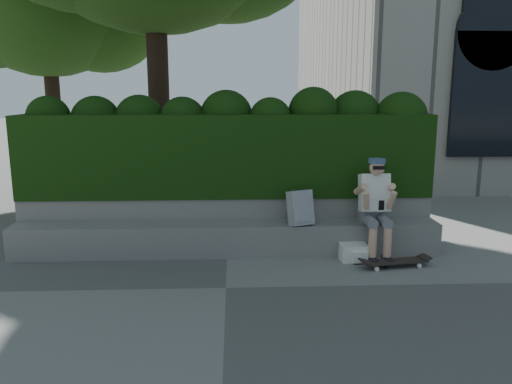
{
  "coord_description": "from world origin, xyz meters",
  "views": [
    {
      "loc": [
        0.1,
        -5.55,
        2.26
      ],
      "look_at": [
        0.4,
        1.0,
        0.95
      ],
      "focal_mm": 35.0,
      "sensor_mm": 36.0,
      "label": 1
    }
  ],
  "objects_px": {
    "person": "(375,204)",
    "skateboard": "(395,262)",
    "backpack_ground": "(354,252)",
    "backpack_plaid": "(300,208)"
  },
  "relations": [
    {
      "from": "person",
      "to": "skateboard",
      "type": "distance_m",
      "value": 0.83
    },
    {
      "from": "person",
      "to": "skateboard",
      "type": "xyz_separation_m",
      "value": [
        0.17,
        -0.46,
        -0.68
      ]
    },
    {
      "from": "person",
      "to": "backpack_ground",
      "type": "bearing_deg",
      "value": -151.3
    },
    {
      "from": "skateboard",
      "to": "backpack_ground",
      "type": "height_order",
      "value": "backpack_ground"
    },
    {
      "from": "skateboard",
      "to": "backpack_plaid",
      "type": "relative_size",
      "value": 1.83
    },
    {
      "from": "person",
      "to": "backpack_ground",
      "type": "distance_m",
      "value": 0.73
    },
    {
      "from": "backpack_ground",
      "to": "backpack_plaid",
      "type": "bearing_deg",
      "value": 158.85
    },
    {
      "from": "backpack_plaid",
      "to": "backpack_ground",
      "type": "bearing_deg",
      "value": -42.26
    },
    {
      "from": "backpack_plaid",
      "to": "backpack_ground",
      "type": "height_order",
      "value": "backpack_plaid"
    },
    {
      "from": "backpack_plaid",
      "to": "skateboard",
      "type": "bearing_deg",
      "value": -46.81
    }
  ]
}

